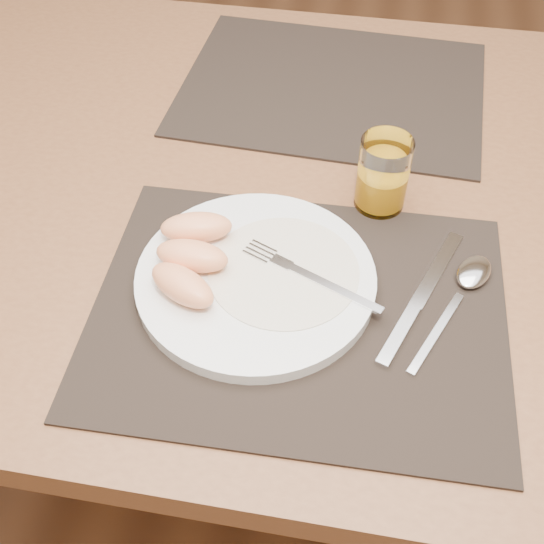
{
  "coord_description": "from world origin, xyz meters",
  "views": [
    {
      "loc": [
        0.07,
        -0.68,
        1.34
      ],
      "look_at": [
        -0.01,
        -0.18,
        0.77
      ],
      "focal_mm": 45.0,
      "sensor_mm": 36.0,
      "label": 1
    }
  ],
  "objects": [
    {
      "name": "ground",
      "position": [
        0.0,
        0.0,
        0.0
      ],
      "size": [
        5.0,
        5.0,
        0.0
      ],
      "primitive_type": "plane",
      "color": "brown",
      "rests_on": "ground"
    },
    {
      "name": "table",
      "position": [
        0.0,
        0.0,
        0.67
      ],
      "size": [
        1.4,
        0.9,
        0.75
      ],
      "color": "brown",
      "rests_on": "ground"
    },
    {
      "name": "placemat_near",
      "position": [
        0.02,
        -0.22,
        0.75
      ],
      "size": [
        0.46,
        0.36,
        0.0
      ],
      "primitive_type": "cube",
      "rotation": [
        0.0,
        0.0,
        0.02
      ],
      "color": "black",
      "rests_on": "table"
    },
    {
      "name": "placemat_far",
      "position": [
        0.01,
        0.22,
        0.75
      ],
      "size": [
        0.47,
        0.37,
        0.0
      ],
      "primitive_type": "cube",
      "rotation": [
        0.0,
        0.0,
        -0.05
      ],
      "color": "black",
      "rests_on": "table"
    },
    {
      "name": "plate",
      "position": [
        -0.03,
        -0.19,
        0.76
      ],
      "size": [
        0.27,
        0.27,
        0.02
      ],
      "primitive_type": "cylinder",
      "color": "white",
      "rests_on": "placemat_near"
    },
    {
      "name": "plate_dressing",
      "position": [
        -0.0,
        -0.18,
        0.77
      ],
      "size": [
        0.17,
        0.17,
        0.0
      ],
      "color": "white",
      "rests_on": "plate"
    },
    {
      "name": "fork",
      "position": [
        0.02,
        -0.18,
        0.77
      ],
      "size": [
        0.17,
        0.09,
        0.0
      ],
      "color": "silver",
      "rests_on": "plate"
    },
    {
      "name": "knife",
      "position": [
        0.15,
        -0.2,
        0.76
      ],
      "size": [
        0.09,
        0.21,
        0.01
      ],
      "color": "silver",
      "rests_on": "placemat_near"
    },
    {
      "name": "spoon",
      "position": [
        0.2,
        -0.15,
        0.76
      ],
      "size": [
        0.1,
        0.18,
        0.01
      ],
      "color": "silver",
      "rests_on": "placemat_near"
    },
    {
      "name": "juice_glass",
      "position": [
        0.1,
        -0.03,
        0.8
      ],
      "size": [
        0.06,
        0.06,
        0.1
      ],
      "color": "white",
      "rests_on": "placemat_near"
    },
    {
      "name": "grapefruit_wedges",
      "position": [
        -0.11,
        -0.19,
        0.79
      ],
      "size": [
        0.1,
        0.15,
        0.03
      ],
      "color": "#FFA268",
      "rests_on": "plate"
    }
  ]
}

